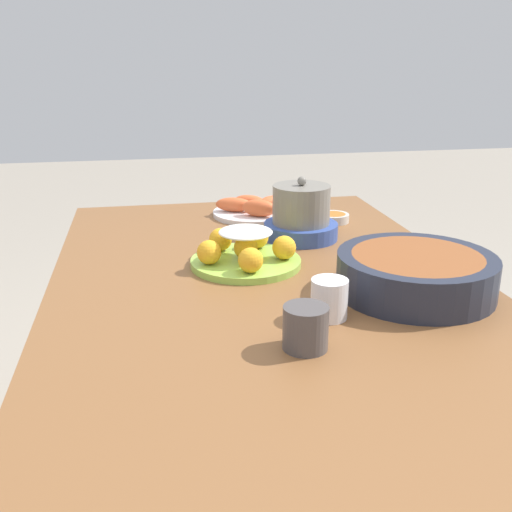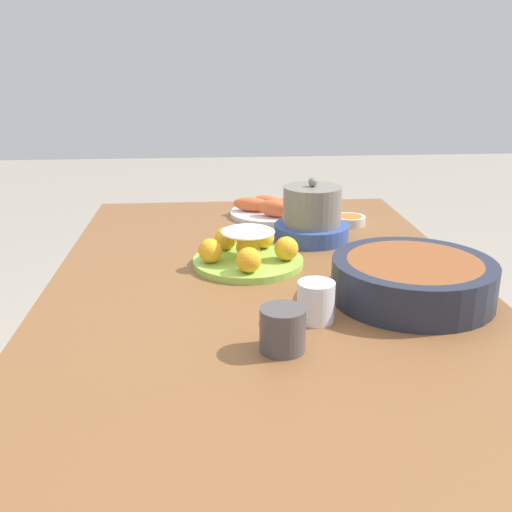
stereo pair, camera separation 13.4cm
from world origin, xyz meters
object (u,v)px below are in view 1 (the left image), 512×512
Objects in this scene: cup_far at (329,299)px; warming_pot at (301,215)px; dining_table at (267,317)px; serving_bowl at (416,273)px; seafood_platter at (254,209)px; cup_near at (308,327)px; cake_plate at (245,252)px; sauce_bowl at (333,217)px.

cup_far is 0.50m from warming_pot.
dining_table is 0.34m from serving_bowl.
serving_bowl is 0.70m from seafood_platter.
cup_near is at bearing -55.45° from serving_bowl.
serving_bowl is 4.26× the size of cup_far.
serving_bowl is 0.34m from cup_near.
warming_pot is at bearing -162.09° from serving_bowl.
cup_far is (0.32, 0.10, 0.01)m from cake_plate.
cup_near is at bearing -4.39° from seafood_platter.
serving_bowl is at bearing 17.91° from seafood_platter.
cup_far is (0.21, 0.08, 0.13)m from dining_table.
serving_bowl reaches higher than cup_far.
warming_pot reaches higher than cup_far.
cake_plate reaches higher than cup_near.
cake_plate is 1.04× the size of seafood_platter.
cake_plate is 2.80× the size of sauce_bowl.
seafood_platter reaches higher than dining_table.
dining_table is at bearing -33.67° from sauce_bowl.
cup_near is at bearing 0.69° from dining_table.
sauce_bowl is 0.37× the size of seafood_platter.
seafood_platter is at bearing 167.08° from cake_plate.
seafood_platter is (-0.54, 0.07, 0.11)m from dining_table.
cup_near is at bearing -20.67° from sauce_bowl.
cake_plate is 0.26m from warming_pot.
serving_bowl reaches higher than sauce_bowl.
sauce_bowl is 0.24m from seafood_platter.
warming_pot reaches higher than cake_plate.
seafood_platter is at bearing 175.61° from cup_near.
dining_table is 0.36m from warming_pot.
warming_pot is (-0.50, 0.08, 0.03)m from cup_far.
dining_table is 0.25m from cup_far.
dining_table is 0.34m from cup_near.
seafood_platter is 1.26× the size of warming_pot.
cake_plate is at bearing -164.46° from dining_table.
serving_bowl is at bearing 53.61° from cake_plate.
dining_table is 5.95× the size of seafood_platter.
cup_far is at bearing 18.39° from cake_plate.
sauce_bowl is at bearing 159.33° from cup_near.
cake_plate is 3.39× the size of cup_far.
dining_table is at bearing -179.31° from cup_near.
cake_plate reaches higher than sauce_bowl.
cup_near and cup_far have the same top height.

